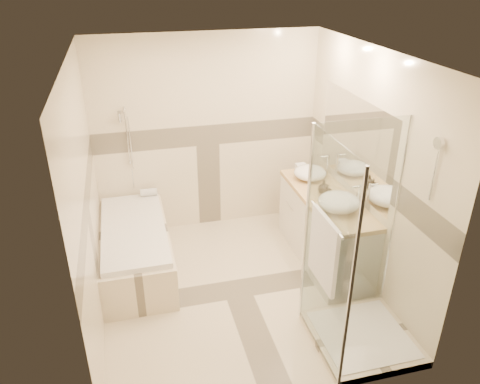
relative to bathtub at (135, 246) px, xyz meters
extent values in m
cube|color=beige|center=(1.02, -0.65, -0.31)|extent=(2.80, 3.00, 0.01)
cube|color=silver|center=(1.02, -0.65, 2.20)|extent=(2.80, 3.00, 0.01)
cube|color=beige|center=(1.02, 0.85, 0.94)|extent=(2.80, 0.01, 2.50)
cube|color=beige|center=(1.02, -2.15, 0.94)|extent=(2.80, 0.01, 2.50)
cube|color=beige|center=(-0.38, -0.65, 0.94)|extent=(0.01, 3.00, 2.50)
cube|color=beige|center=(2.43, -0.65, 0.94)|extent=(0.01, 3.00, 2.50)
cube|color=white|center=(2.41, -0.35, 1.14)|extent=(0.01, 1.60, 1.00)
cylinder|color=silver|center=(0.05, 0.82, 1.04)|extent=(0.02, 0.02, 0.70)
cube|color=beige|center=(0.00, 0.00, -0.06)|extent=(0.75, 1.70, 0.50)
cube|color=white|center=(0.00, 0.00, 0.22)|extent=(0.69, 1.60, 0.06)
ellipsoid|color=white|center=(0.00, 0.00, 0.17)|extent=(0.56, 1.40, 0.16)
cube|color=silver|center=(2.15, -0.35, 0.09)|extent=(0.55, 1.60, 0.80)
cylinder|color=silver|center=(1.86, -0.75, 0.24)|extent=(0.01, 0.24, 0.01)
cylinder|color=silver|center=(1.86, 0.05, 0.24)|extent=(0.01, 0.24, 0.01)
cube|color=tan|center=(2.15, -0.35, 0.52)|extent=(0.57, 1.62, 0.05)
cube|color=beige|center=(1.97, -1.70, -0.27)|extent=(0.90, 0.90, 0.08)
cube|color=white|center=(1.97, -1.70, -0.22)|extent=(0.80, 0.80, 0.01)
cube|color=white|center=(1.53, -1.70, 0.73)|extent=(0.01, 0.90, 2.00)
cube|color=white|center=(1.97, -1.26, 0.73)|extent=(0.90, 0.01, 2.00)
cylinder|color=silver|center=(1.52, -2.15, 0.73)|extent=(0.03, 0.03, 2.00)
cylinder|color=silver|center=(1.52, -1.25, 0.73)|extent=(0.03, 0.03, 2.00)
cylinder|color=silver|center=(2.42, -1.25, 0.73)|extent=(0.03, 0.03, 2.00)
cylinder|color=silver|center=(2.38, -1.70, 1.64)|extent=(0.03, 0.10, 0.10)
cylinder|color=silver|center=(1.49, -1.70, 1.09)|extent=(0.02, 0.60, 0.02)
cube|color=silver|center=(1.49, -1.70, 0.79)|extent=(0.04, 0.48, 0.62)
ellipsoid|color=white|center=(2.13, 0.13, 0.62)|extent=(0.39, 0.39, 0.16)
ellipsoid|color=white|center=(2.13, -0.67, 0.63)|extent=(0.44, 0.44, 0.18)
cylinder|color=silver|center=(2.35, 0.13, 0.69)|extent=(0.03, 0.03, 0.29)
cylinder|color=silver|center=(2.30, 0.13, 0.81)|extent=(0.10, 0.02, 0.02)
cylinder|color=silver|center=(2.35, -0.67, 0.67)|extent=(0.03, 0.03, 0.26)
cylinder|color=silver|center=(2.31, -0.67, 0.79)|extent=(0.09, 0.02, 0.02)
imported|color=black|center=(2.13, -0.37, 0.62)|extent=(0.08, 0.08, 0.15)
imported|color=black|center=(2.13, -0.27, 0.62)|extent=(0.14, 0.14, 0.16)
cube|color=silver|center=(2.13, 0.37, 0.58)|extent=(0.14, 0.22, 0.07)
cylinder|color=silver|center=(0.23, 0.73, 0.30)|extent=(0.20, 0.09, 0.09)
camera|label=1|loc=(0.05, -4.62, 2.93)|focal=35.00mm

